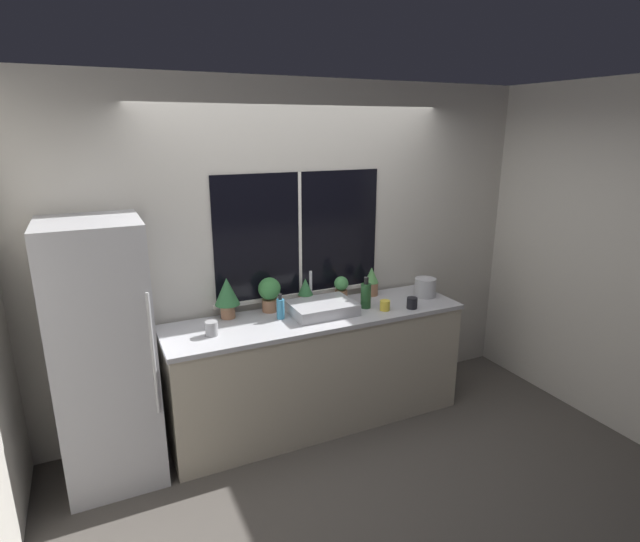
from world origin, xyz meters
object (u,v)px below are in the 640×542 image
mug_black (412,303)px  mug_yellow (385,305)px  potted_plant_right (341,288)px  potted_plant_far_left (227,294)px  sink (322,307)px  mug_grey (212,328)px  kettle (425,287)px  refrigerator (104,353)px  potted_plant_center (305,292)px  potted_plant_far_right (371,281)px  bottle_tall (366,295)px  potted_plant_left (269,292)px  soap_bottle (281,308)px

mug_black → mug_yellow: size_ratio=1.11×
potted_plant_right → potted_plant_far_left: bearing=-180.0°
sink → mug_grey: sink is taller
mug_yellow → kettle: bearing=16.3°
mug_yellow → mug_grey: size_ratio=0.79×
refrigerator → potted_plant_center: refrigerator is taller
refrigerator → potted_plant_far_left: size_ratio=5.66×
mug_grey → potted_plant_center: bearing=18.5°
potted_plant_far_right → mug_grey: size_ratio=2.42×
bottle_tall → potted_plant_left: bearing=160.7°
mug_yellow → soap_bottle: bearing=167.3°
potted_plant_left → kettle: potted_plant_left is taller
sink → potted_plant_far_right: (0.58, 0.22, 0.08)m
mug_yellow → mug_black: bearing=-14.5°
potted_plant_center → mug_yellow: size_ratio=2.83×
soap_bottle → refrigerator: bearing=180.0°
bottle_tall → mug_grey: 1.26m
potted_plant_left → potted_plant_far_right: bearing=0.0°
soap_bottle → mug_black: soap_bottle is taller
refrigerator → mug_yellow: (2.07, -0.18, 0.08)m
potted_plant_far_left → mug_grey: (-0.19, -0.28, -0.14)m
soap_bottle → mug_grey: size_ratio=1.92×
potted_plant_center → potted_plant_right: potted_plant_center is taller
potted_plant_far_right → soap_bottle: 0.93m
potted_plant_far_right → mug_yellow: bearing=-104.2°
bottle_tall → mug_grey: bearing=-178.8°
kettle → sink: bearing=179.5°
soap_bottle → mug_yellow: (0.81, -0.18, -0.04)m
mug_black → bottle_tall: bearing=152.3°
potted_plant_far_left → potted_plant_far_right: potted_plant_far_left is taller
sink → potted_plant_far_right: bearing=20.5°
potted_plant_left → potted_plant_far_right: 0.93m
mug_grey → refrigerator: bearing=172.3°
potted_plant_far_right → bottle_tall: 0.33m
mug_grey → bottle_tall: bearing=1.2°
sink → potted_plant_right: (0.28, 0.22, 0.06)m
potted_plant_left → potted_plant_right: bearing=0.0°
sink → bottle_tall: sink is taller
potted_plant_center → mug_black: (0.75, -0.43, -0.07)m
potted_plant_right → soap_bottle: (-0.62, -0.19, -0.03)m
mug_black → kettle: kettle is taller
sink → potted_plant_far_right: 0.62m
potted_plant_far_left → soap_bottle: potted_plant_far_left is taller
refrigerator → mug_yellow: bearing=-5.1°
potted_plant_left → potted_plant_right: size_ratio=1.35×
refrigerator → potted_plant_center: (1.53, 0.19, 0.16)m
potted_plant_left → mug_yellow: (0.83, -0.37, -0.12)m
potted_plant_far_left → potted_plant_left: potted_plant_far_left is taller
potted_plant_right → potted_plant_center: bearing=180.0°
potted_plant_far_left → mug_yellow: potted_plant_far_left is taller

